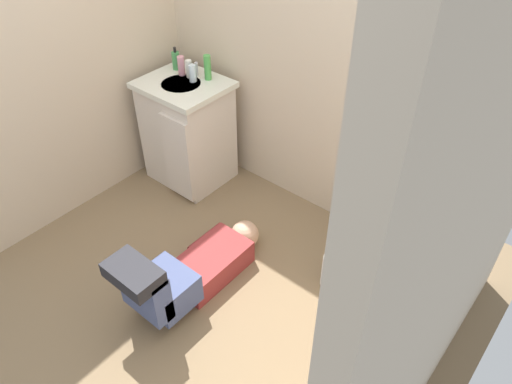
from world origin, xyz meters
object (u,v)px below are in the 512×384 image
Objects in this scene: toiletry_bag at (449,177)px; bottle_pink at (181,66)px; paper_towel_roll at (330,271)px; faucet at (197,69)px; person_plumber at (189,271)px; bottle_white at (189,69)px; soap_dispenser at (176,60)px; tissue_box at (422,167)px; vanity_cabinet at (188,131)px; bottle_green at (208,67)px; toilet_paper_roll at (367,380)px; bottle_clear at (193,73)px; toilet at (407,236)px.

bottle_pink reaches higher than toiletry_bag.
faucet is at bearing 165.23° from paper_towel_roll.
toiletry_bag is (1.04, 1.00, 0.63)m from person_plumber.
bottle_pink is 1.08× the size of bottle_white.
faucet is 0.19m from soap_dispenser.
person_plumber is 6.42× the size of soap_dispenser.
faucet is at bearing -179.24° from tissue_box.
bottle_green reaches higher than vanity_cabinet.
tissue_box is at bearing 0.76° from faucet.
soap_dispenser is 2.48m from toilet_paper_roll.
bottle_clear is at bearing -14.73° from soap_dispenser.
paper_towel_roll is (1.47, -0.24, -0.30)m from vanity_cabinet.
vanity_cabinet is (-1.77, -0.08, 0.05)m from toilet.
soap_dispenser is (-0.19, -0.02, 0.02)m from faucet.
bottle_pink reaches higher than toilet_paper_roll.
vanity_cabinet is 8.20× the size of faucet.
bottle_white is at bearing 158.70° from toilet_paper_roll.
faucet reaches higher than paper_towel_roll.
bottle_green is at bearing -179.59° from toiletry_bag.
vanity_cabinet is at bearing -174.39° from tissue_box.
soap_dispenser is 1.51× the size of toilet_paper_roll.
person_plumber is at bearing -131.69° from tissue_box.
tissue_box is at bearing 116.43° from toilet.
person_plumber is 4.84× the size of tissue_box.
bottle_clear reaches higher than toiletry_bag.
toilet is 7.50× the size of faucet.
soap_dispenser reaches higher than bottle_white.
person_plumber is 1.43m from bottle_green.
bottle_green reaches higher than toilet_paper_roll.
paper_towel_roll is at bearing -12.11° from bottle_clear.
soap_dispenser is at bearing -178.81° from toiletry_bag.
tissue_box is 1.92m from soap_dispenser.
soap_dispenser is (-2.06, -0.04, 0.08)m from toiletry_bag.
person_plumber is 4.50× the size of paper_towel_roll.
paper_towel_roll is at bearing -12.65° from bottle_white.
person_plumber is 0.87m from paper_towel_roll.
bottle_white is (-1.89, -0.08, 0.08)m from toiletry_bag.
bottle_pink is at bearing 168.17° from paper_towel_roll.
person_plumber is 1.48m from bottle_pink.
soap_dispenser is at bearing 165.27° from bottle_clear.
bottle_clear is at bearing -176.74° from toiletry_bag.
toilet_paper_roll is (2.08, -0.78, -0.84)m from bottle_pink.
faucet is at bearing -174.29° from bottle_green.
bottle_clear reaches higher than toilet_paper_roll.
paper_towel_roll is (1.49, -0.33, -0.77)m from bottle_white.
vanity_cabinet is 4.94× the size of soap_dispenser.
person_plumber is at bearing -135.81° from toilet.
bottle_clear is at bearing 158.80° from toilet_paper_roll.
bottle_green is (0.29, 0.03, 0.02)m from soap_dispenser.
faucet is 0.60× the size of soap_dispenser.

